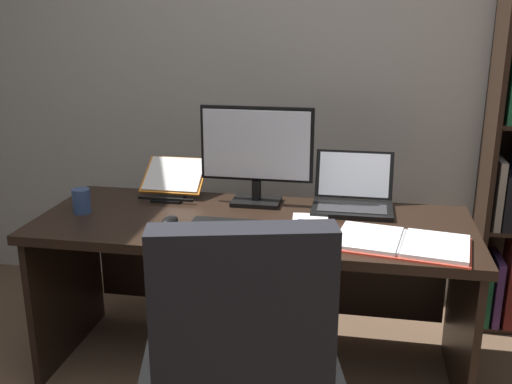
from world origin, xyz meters
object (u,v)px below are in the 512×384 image
monitor (257,155)px  reading_stand_with_book (173,179)px  coffee_mug (81,201)px  open_binder (402,243)px  pen (315,221)px  desk (256,254)px  laptop (353,197)px  notepad (310,222)px  computer_mouse (170,221)px  keyboard (241,228)px

monitor → reading_stand_with_book: size_ratio=1.74×
coffee_mug → open_binder: bearing=-5.8°
monitor → pen: size_ratio=3.68×
desk → laptop: (0.41, 0.16, 0.24)m
laptop → notepad: (-0.17, -0.23, -0.05)m
laptop → computer_mouse: 0.82m
computer_mouse → pen: bearing=12.6°
open_binder → coffee_mug: bearing=-176.5°
keyboard → computer_mouse: bearing=180.0°
keyboard → pen: size_ratio=3.00×
laptop → open_binder: bearing=-64.7°
desk → laptop: laptop is taller
open_binder → coffee_mug: (-1.37, 0.14, 0.04)m
reading_stand_with_book → pen: (0.71, -0.29, -0.07)m
pen → computer_mouse: bearing=-167.4°
monitor → open_binder: monitor is taller
laptop → keyboard: 0.57m
reading_stand_with_book → pen: size_ratio=2.12×
reading_stand_with_book → open_binder: reading_stand_with_book is taller
desk → reading_stand_with_book: (-0.44, 0.21, 0.27)m
laptop → keyboard: bearing=-140.2°
notepad → pen: pen is taller
monitor → notepad: bearing=-40.2°
computer_mouse → open_binder: size_ratio=0.19×
monitor → reading_stand_with_book: 0.45m
keyboard → computer_mouse: 0.30m
desk → coffee_mug: coffee_mug is taller
monitor → keyboard: size_ratio=1.23×
open_binder → notepad: 0.41m
computer_mouse → reading_stand_with_book: (-0.12, 0.42, 0.06)m
keyboard → pen: keyboard is taller
monitor → open_binder: (0.64, -0.41, -0.22)m
laptop → pen: (-0.15, -0.23, -0.04)m
computer_mouse → notepad: (0.57, 0.13, -0.02)m
computer_mouse → coffee_mug: (-0.43, 0.09, 0.03)m
laptop → computer_mouse: laptop is taller
desk → notepad: 0.32m
laptop → pen: bearing=-122.4°
open_binder → desk: bearing=166.5°
pen → open_binder: bearing=-27.8°
keyboard → reading_stand_with_book: 0.60m
notepad → reading_stand_with_book: bearing=157.4°
laptop → desk: bearing=-158.9°
reading_stand_with_book → notepad: reading_stand_with_book is taller
desk → computer_mouse: size_ratio=17.81×
notepad → pen: bearing=0.0°
monitor → computer_mouse: size_ratio=4.95×
monitor → keyboard: monitor is taller
keyboard → pen: (0.29, 0.13, 0.00)m
keyboard → desk: bearing=82.9°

